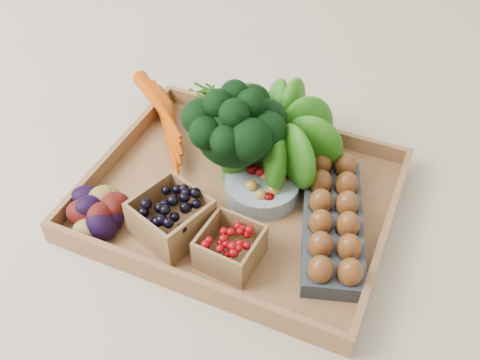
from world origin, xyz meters
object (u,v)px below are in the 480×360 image
at_px(broccoli, 235,148).
at_px(cherry_bowl, 262,187).
at_px(tray, 240,200).
at_px(egg_carton, 332,224).

relative_size(broccoli, cherry_bowl, 1.34).
distance_m(tray, cherry_bowl, 0.05).
height_order(tray, broccoli, broccoli).
height_order(tray, cherry_bowl, cherry_bowl).
relative_size(cherry_bowl, egg_carton, 0.48).
distance_m(broccoli, cherry_bowl, 0.09).
bearing_deg(broccoli, egg_carton, -15.66).
bearing_deg(broccoli, tray, -56.84).
bearing_deg(cherry_bowl, tray, -146.60).
height_order(broccoli, egg_carton, broccoli).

